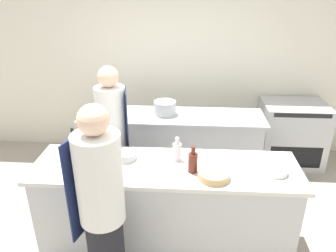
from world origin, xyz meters
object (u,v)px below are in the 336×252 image
object	(u,v)px
bottle_olive_oil	(74,146)
bowl_prep_small	(214,175)
bottle_cooking_oil	(193,162)
bowl_mixing_large	(126,156)
bowl_ceramic_blue	(275,170)
bottle_vinegar	(177,151)
stockpot	(165,108)
bottle_water	(111,156)
bottle_sauce	(96,164)
oven_range	(291,133)
chef_at_prep_near	(102,210)
bottle_wine	(92,139)
chef_at_stove	(113,140)

from	to	relation	value
bottle_olive_oil	bowl_prep_small	xyz separation A→B (m)	(1.33, -0.30, -0.09)
bottle_cooking_oil	bowl_mixing_large	world-z (taller)	bottle_cooking_oil
bottle_olive_oil	bowl_ceramic_blue	bearing A→B (deg)	-5.25
bottle_vinegar	stockpot	bearing A→B (deg)	99.88
bottle_water	bottle_sauce	bearing A→B (deg)	-151.01
bottle_sauce	stockpot	bearing A→B (deg)	69.95
bottle_olive_oil	bowl_ceramic_blue	xyz separation A→B (m)	(1.88, -0.17, -0.09)
bowl_mixing_large	bowl_prep_small	bearing A→B (deg)	-18.74
oven_range	bottle_olive_oil	world-z (taller)	bottle_olive_oil
bowl_mixing_large	chef_at_prep_near	bearing A→B (deg)	-94.33
chef_at_prep_near	bottle_olive_oil	world-z (taller)	chef_at_prep_near
oven_range	bowl_prep_small	size ratio (longest dim) A/B	3.29
bottle_water	bowl_mixing_large	distance (m)	0.22
oven_range	bowl_prep_small	bearing A→B (deg)	-123.18
chef_at_prep_near	stockpot	xyz separation A→B (m)	(0.34, 1.90, 0.11)
bottle_water	bottle_olive_oil	bearing A→B (deg)	154.51
bottle_cooking_oil	bottle_water	distance (m)	0.74
oven_range	bottle_sauce	bearing A→B (deg)	-140.73
oven_range	bowl_ceramic_blue	xyz separation A→B (m)	(-0.70, -1.79, 0.48)
bottle_olive_oil	chef_at_prep_near	bearing A→B (deg)	-59.03
bottle_olive_oil	bottle_sauce	distance (m)	0.39
bottle_wine	chef_at_stove	bearing A→B (deg)	67.01
bowl_mixing_large	bottle_olive_oil	bearing A→B (deg)	177.76
bottle_vinegar	bowl_prep_small	distance (m)	0.45
bottle_wine	bowl_ceramic_blue	world-z (taller)	bottle_wine
bowl_mixing_large	bowl_ceramic_blue	xyz separation A→B (m)	(1.37, -0.15, -0.01)
bottle_sauce	bowl_prep_small	size ratio (longest dim) A/B	0.69
bottle_cooking_oil	bowl_prep_small	world-z (taller)	bottle_cooking_oil
stockpot	bottle_wine	bearing A→B (deg)	-123.39
chef_at_stove	bowl_mixing_large	size ratio (longest dim) A/B	8.58
bottle_wine	bottle_cooking_oil	world-z (taller)	bottle_wine
bowl_prep_small	bowl_mixing_large	bearing A→B (deg)	161.26
bottle_sauce	bottle_water	xyz separation A→B (m)	(0.12, 0.07, 0.05)
bottle_olive_oil	bowl_mixing_large	xyz separation A→B (m)	(0.51, -0.02, -0.08)
oven_range	bottle_wine	bearing A→B (deg)	-148.89
bottle_vinegar	bowl_prep_small	xyz separation A→B (m)	(0.33, -0.30, -0.06)
bottle_water	bowl_mixing_large	world-z (taller)	bottle_water
bowl_prep_small	stockpot	world-z (taller)	stockpot
bottle_wine	stockpot	distance (m)	1.20
bottle_cooking_oil	bottle_water	size ratio (longest dim) A/B	0.80
bottle_wine	stockpot	size ratio (longest dim) A/B	1.11
bowl_ceramic_blue	stockpot	distance (m)	1.71
bottle_cooking_oil	bowl_prep_small	distance (m)	0.22
bottle_wine	bottle_olive_oil	bearing A→B (deg)	-133.16
stockpot	oven_range	bearing A→B (deg)	14.90
bottle_olive_oil	bottle_vinegar	size ratio (longest dim) A/B	1.28
oven_range	bowl_ceramic_blue	bearing A→B (deg)	-111.40
bottle_water	bowl_ceramic_blue	distance (m)	1.48
bottle_sauce	bowl_mixing_large	xyz separation A→B (m)	(0.22, 0.24, -0.04)
bottle_olive_oil	bottle_vinegar	bearing A→B (deg)	0.13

